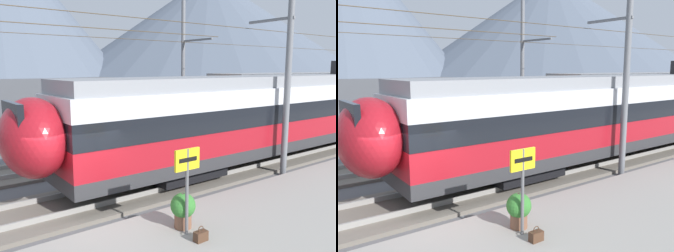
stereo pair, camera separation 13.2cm
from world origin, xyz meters
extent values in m
plane|color=#565659|center=(0.00, 0.00, 0.00)|extent=(400.00, 400.00, 0.00)
cube|color=#6B6359|center=(0.00, 1.37, 0.06)|extent=(120.00, 3.00, 0.12)
cube|color=gray|center=(0.00, 0.66, 0.20)|extent=(120.00, 0.07, 0.16)
cube|color=gray|center=(0.00, 2.09, 0.20)|extent=(120.00, 0.07, 0.16)
cube|color=#6B6359|center=(0.00, 5.91, 0.06)|extent=(120.00, 3.00, 0.12)
cube|color=gray|center=(0.00, 5.19, 0.20)|extent=(120.00, 0.07, 0.16)
cube|color=gray|center=(0.00, 6.63, 0.20)|extent=(120.00, 0.07, 0.16)
cube|color=#2D2D30|center=(11.96, 1.37, 0.92)|extent=(24.16, 2.80, 0.45)
cube|color=maroon|center=(11.96, 1.37, 1.57)|extent=(24.16, 2.80, 0.85)
cube|color=black|center=(11.96, 1.37, 2.38)|extent=(24.16, 2.84, 0.75)
cube|color=silver|center=(11.96, 1.37, 3.08)|extent=(24.16, 2.80, 0.65)
cube|color=gray|center=(11.96, 1.37, 3.62)|extent=(23.86, 2.60, 0.45)
cube|color=black|center=(4.47, 1.37, 0.49)|extent=(2.80, 2.24, 0.42)
ellipsoid|color=maroon|center=(-0.67, 1.37, 2.27)|extent=(1.80, 2.58, 2.25)
cube|color=black|center=(-1.17, 1.37, 2.70)|extent=(0.16, 1.68, 1.19)
cube|color=black|center=(16.51, 5.91, 0.49)|extent=(2.80, 2.36, 0.42)
ellipsoid|color=orange|center=(10.55, 5.91, 2.27)|extent=(1.80, 2.72, 2.25)
cube|color=black|center=(10.05, 5.91, 2.70)|extent=(0.16, 1.77, 1.19)
cylinder|color=slate|center=(8.27, -0.43, 4.00)|extent=(0.24, 0.24, 8.00)
cube|color=slate|center=(8.27, 0.47, 6.00)|extent=(0.10, 2.10, 0.10)
cylinder|color=#473823|center=(8.27, 1.37, 5.75)|extent=(39.44, 0.02, 0.02)
cylinder|color=slate|center=(10.21, 8.22, 4.03)|extent=(0.24, 0.24, 8.05)
cube|color=slate|center=(10.21, 7.06, 5.73)|extent=(0.10, 2.61, 0.10)
cylinder|color=#473823|center=(10.21, 5.91, 5.48)|extent=(39.44, 0.02, 0.02)
cylinder|color=#59595B|center=(1.64, -2.48, 1.33)|extent=(0.08, 0.08, 2.07)
cube|color=yellow|center=(1.64, -2.48, 2.11)|extent=(0.70, 0.06, 0.50)
cube|color=black|center=(1.64, -2.52, 2.11)|extent=(0.52, 0.01, 0.10)
cube|color=#472D1E|center=(1.66, -2.96, 0.41)|extent=(0.32, 0.18, 0.23)
torus|color=#472D1E|center=(1.66, -2.96, 0.58)|extent=(0.16, 0.02, 0.16)
cylinder|color=brown|center=(1.78, -2.17, 0.49)|extent=(0.42, 0.42, 0.38)
sphere|color=#33752D|center=(1.78, -2.17, 0.86)|extent=(0.62, 0.62, 0.62)
sphere|color=#DB5193|center=(1.78, -2.17, 1.00)|extent=(0.34, 0.34, 0.34)
cone|color=#515B6B|center=(155.78, 161.44, 30.26)|extent=(177.82, 177.82, 60.53)
camera|label=1|loc=(-3.49, -8.60, 4.19)|focal=38.26mm
camera|label=2|loc=(-3.38, -8.68, 4.19)|focal=38.26mm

